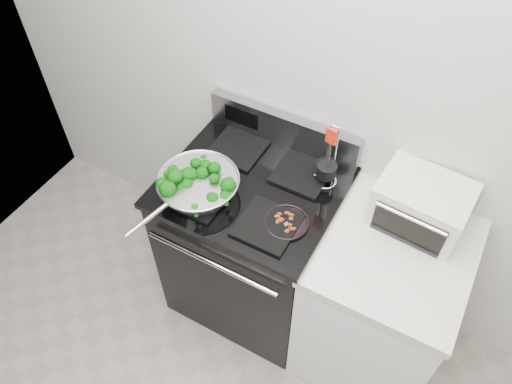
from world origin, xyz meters
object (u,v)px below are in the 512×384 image
Objects in this scene: bacon_plate at (286,221)px; toaster_oven at (421,204)px; gas_range at (253,243)px; utensil_holder at (326,172)px; skillet at (198,184)px.

toaster_oven reaches higher than bacon_plate.
gas_range is 5.93× the size of bacon_plate.
utensil_holder reaches higher than toaster_oven.
utensil_holder is at bearing 31.97° from gas_range.
bacon_plate is at bearing -90.14° from utensil_holder.
skillet is at bearing -138.97° from gas_range.
bacon_plate is (0.41, 0.03, -0.04)m from skillet.
skillet is 1.75× the size of utensil_holder.
gas_range is 0.90m from toaster_oven.
utensil_holder reaches higher than gas_range.
bacon_plate is 0.56m from toaster_oven.
toaster_oven is at bearing 14.70° from gas_range.
gas_range is 2.91× the size of toaster_oven.
gas_range is 3.44× the size of utensil_holder.
gas_range is at bearing -139.47° from utensil_holder.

